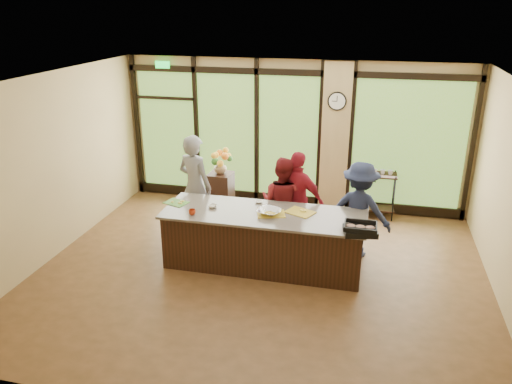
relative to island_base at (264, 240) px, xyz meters
The scene contains 24 objects.
floor 0.53m from the island_base, 90.00° to the right, with size 7.00×7.00×0.00m, color #50361C.
ceiling 2.58m from the island_base, 90.00° to the right, with size 7.00×7.00×0.00m, color white.
back_wall 2.90m from the island_base, 90.00° to the left, with size 7.00×7.00×0.00m, color tan.
left_wall 3.67m from the island_base, behind, with size 6.00×6.00×0.00m, color tan.
window_wall 2.83m from the island_base, 86.48° to the left, with size 6.90×0.12×3.00m.
island_base is the anchor object (origin of this frame).
countertop 0.46m from the island_base, ahead, with size 3.20×1.10×0.04m, color gray.
wall_clock 3.25m from the island_base, 71.68° to the left, with size 0.36×0.04×0.36m.
cook_left 1.75m from the island_base, 149.98° to the left, with size 0.69×0.45×1.88m, color gray.
cook_midleft 0.87m from the island_base, 79.07° to the left, with size 0.78×0.61×1.61m, color maroon.
cook_midright 1.01m from the island_base, 64.08° to the left, with size 1.00×0.42×1.70m, color maroon.
cook_right 1.65m from the island_base, 25.44° to the left, with size 1.06×0.61×1.64m, color #1C223D.
roasting_pan 1.64m from the island_base, 15.71° to the right, with size 0.46×0.36×0.08m, color black.
mixing_bowl 0.54m from the island_base, 29.98° to the right, with size 0.35×0.35×0.09m, color silver.
cutting_board_left 1.58m from the island_base, behind, with size 0.36×0.27×0.01m, color #519134.
cutting_board_center 0.50m from the island_base, 13.45° to the right, with size 0.43×0.32×0.01m, color gold.
cutting_board_right 0.75m from the island_base, 14.55° to the left, with size 0.42×0.32×0.01m, color gold.
prep_bowl_near 0.99m from the island_base, behind, with size 0.15×0.15×0.05m, color white.
prep_bowl_mid 0.51m from the island_base, 126.16° to the left, with size 0.14×0.14×0.04m, color white.
prep_bowl_far 0.66m from the island_base, 114.11° to the left, with size 0.13×0.13×0.03m, color white.
red_ramekin 1.24m from the island_base, 162.70° to the right, with size 0.11×0.11×0.09m, color #9E2B0F.
flower_stand 2.17m from the island_base, 125.73° to the left, with size 0.45×0.45×0.90m, color black.
flower_vase 2.24m from the island_base, 125.73° to the left, with size 0.25×0.25×0.26m, color olive.
bar_cart 3.01m from the island_base, 54.71° to the left, with size 0.73×0.43×0.99m.
Camera 1 is at (1.55, -6.74, 4.02)m, focal length 35.00 mm.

